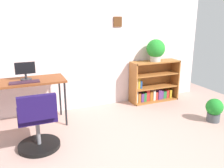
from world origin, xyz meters
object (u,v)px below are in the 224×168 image
at_px(desk, 25,84).
at_px(bookshelf_low, 152,84).
at_px(monitor, 25,71).
at_px(keyboard, 25,82).
at_px(potted_plant_on_shelf, 156,49).
at_px(office_chair, 38,125).
at_px(potted_plant_floor, 214,109).

relative_size(desk, bookshelf_low, 1.20).
relative_size(monitor, keyboard, 0.69).
height_order(keyboard, potted_plant_on_shelf, potted_plant_on_shelf).
bearing_deg(office_chair, monitor, 93.36).
bearing_deg(potted_plant_floor, monitor, 159.19).
relative_size(office_chair, potted_plant_on_shelf, 1.87).
height_order(bookshelf_low, potted_plant_floor, bookshelf_low).
distance_m(monitor, potted_plant_on_shelf, 2.32).
height_order(desk, potted_plant_floor, desk).
bearing_deg(potted_plant_floor, bookshelf_low, 106.56).
xyz_separation_m(desk, bookshelf_low, (2.33, 0.24, -0.31)).
xyz_separation_m(desk, potted_plant_on_shelf, (2.33, 0.19, 0.36)).
bearing_deg(potted_plant_on_shelf, potted_plant_floor, -72.81).
bearing_deg(bookshelf_low, desk, -174.07).
xyz_separation_m(office_chair, potted_plant_on_shelf, (2.26, 0.95, 0.68)).
distance_m(desk, bookshelf_low, 2.37).
height_order(monitor, potted_plant_floor, monitor).
relative_size(monitor, potted_plant_on_shelf, 0.68).
height_order(bookshelf_low, potted_plant_on_shelf, potted_plant_on_shelf).
relative_size(keyboard, office_chair, 0.52).
distance_m(desk, potted_plant_on_shelf, 2.37).
bearing_deg(monitor, bookshelf_low, 5.11).
bearing_deg(monitor, desk, -128.48).
relative_size(desk, monitor, 4.10).
bearing_deg(bookshelf_low, office_chair, -155.97).
bearing_deg(potted_plant_on_shelf, keyboard, -172.13).
distance_m(monitor, office_chair, 0.95).
bearing_deg(bookshelf_low, potted_plant_on_shelf, -88.38).
bearing_deg(monitor, potted_plant_on_shelf, 3.83).
bearing_deg(keyboard, potted_plant_on_shelf, 7.87).
relative_size(keyboard, potted_plant_floor, 1.09).
bearing_deg(office_chair, bookshelf_low, 24.03).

